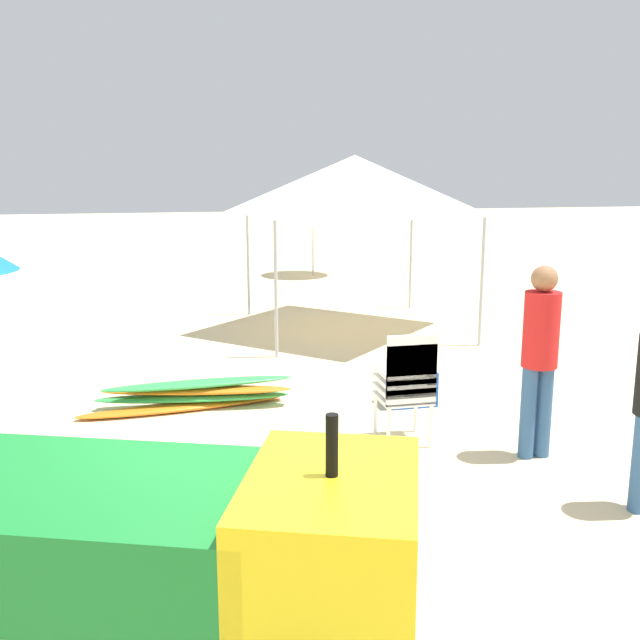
# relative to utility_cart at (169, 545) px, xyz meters

# --- Properties ---
(ground) EXTENTS (80.00, 80.00, 0.00)m
(ground) POSITION_rel_utility_cart_xyz_m (0.79, 1.28, -0.78)
(ground) COLOR beige
(utility_cart) EXTENTS (2.80, 2.04, 1.50)m
(utility_cart) POSITION_rel_utility_cart_xyz_m (0.00, 0.00, 0.00)
(utility_cart) COLOR #197A2D
(utility_cart) RESTS_ON ground
(stacked_plastic_chairs) EXTENTS (0.48, 0.48, 1.11)m
(stacked_plastic_chairs) POSITION_rel_utility_cart_xyz_m (2.25, 2.86, -0.13)
(stacked_plastic_chairs) COLOR white
(stacked_plastic_chairs) RESTS_ON ground
(surfboard_pile) EXTENTS (2.37, 0.64, 0.32)m
(surfboard_pile) POSITION_rel_utility_cart_xyz_m (0.31, 4.40, -0.63)
(surfboard_pile) COLOR orange
(surfboard_pile) RESTS_ON ground
(lifeguard_near_left) EXTENTS (0.32, 0.32, 1.77)m
(lifeguard_near_left) POSITION_rel_utility_cart_xyz_m (3.31, 2.33, 0.24)
(lifeguard_near_left) COLOR #33598C
(lifeguard_near_left) RESTS_ON ground
(popup_canopy) EXTENTS (3.12, 3.12, 2.81)m
(popup_canopy) POSITION_rel_utility_cart_xyz_m (3.12, 7.92, 1.57)
(popup_canopy) COLOR #B2B2B7
(popup_canopy) RESTS_ON ground
(beach_umbrella_far) EXTENTS (1.68, 1.68, 1.87)m
(beach_umbrella_far) POSITION_rel_utility_cart_xyz_m (3.75, 14.03, 0.79)
(beach_umbrella_far) COLOR beige
(beach_umbrella_far) RESTS_ON ground
(traffic_cone_near) EXTENTS (0.41, 0.41, 0.58)m
(traffic_cone_near) POSITION_rel_utility_cart_xyz_m (-0.80, 1.96, -0.49)
(traffic_cone_near) COLOR orange
(traffic_cone_near) RESTS_ON ground
(traffic_cone_far) EXTENTS (0.35, 0.35, 0.50)m
(traffic_cone_far) POSITION_rel_utility_cart_xyz_m (2.86, 5.01, -0.54)
(traffic_cone_far) COLOR orange
(traffic_cone_far) RESTS_ON ground
(cooler_box) EXTENTS (0.53, 0.37, 0.39)m
(cooler_box) POSITION_rel_utility_cart_xyz_m (2.71, 4.02, -0.59)
(cooler_box) COLOR blue
(cooler_box) RESTS_ON ground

